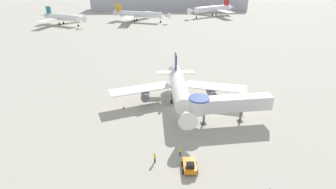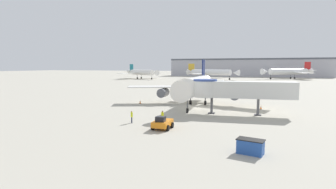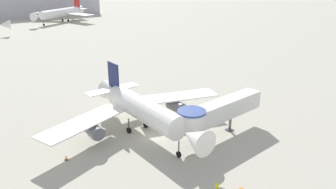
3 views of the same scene
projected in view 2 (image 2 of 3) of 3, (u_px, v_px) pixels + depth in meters
name	position (u px, v px, depth m)	size (l,w,h in m)	color
ground_plane	(196.00, 107.00, 52.76)	(800.00, 800.00, 0.00)	#A8A393
main_airplane	(197.00, 86.00, 54.47)	(32.27, 25.97, 9.79)	white
jet_bridge	(236.00, 89.00, 44.55)	(16.95, 4.80, 5.98)	silver
pushback_tug_orange	(162.00, 123.00, 34.40)	(2.36, 3.33, 1.79)	orange
service_container_blue	(250.00, 146.00, 24.59)	(2.73, 1.90, 1.42)	#234C9E
traffic_cone_port_wing	(140.00, 102.00, 58.11)	(0.49, 0.49, 0.80)	black
traffic_cone_starboard_wing	(261.00, 107.00, 50.30)	(0.47, 0.47, 0.77)	black
ground_crew_marshaller	(162.00, 116.00, 38.01)	(0.40, 0.33, 1.81)	#1E2338
ground_crew_wing_walker	(132.00, 116.00, 37.95)	(0.38, 0.39, 1.82)	#1E2338
background_jet_teal_tail	(141.00, 72.00, 171.47)	(29.59, 29.61, 9.70)	white
background_jet_red_tail	(289.00, 71.00, 170.34)	(34.86, 32.13, 11.16)	white
background_jet_gold_tail	(209.00, 72.00, 166.66)	(36.24, 36.14, 9.99)	white
terminal_building	(247.00, 67.00, 215.71)	(122.11, 28.11, 14.47)	#A8A8B2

